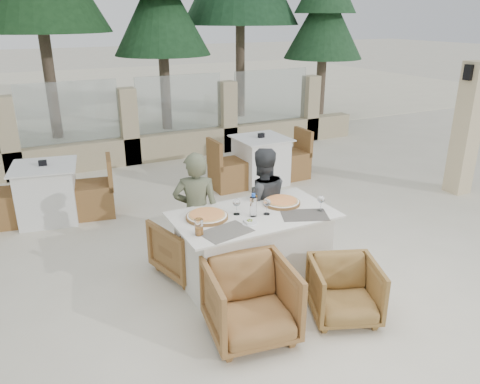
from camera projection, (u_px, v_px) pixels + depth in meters
name	position (u px, v px, depth m)	size (l,w,h in m)	color
ground	(252.00, 287.00, 4.81)	(80.00, 80.00, 0.00)	beige
sand_patch	(65.00, 94.00, 16.49)	(30.00, 16.00, 0.01)	#F1E8C5
perimeter_wall_far	(129.00, 121.00, 8.53)	(10.00, 0.34, 1.60)	tan
lantern_pillar	(467.00, 129.00, 7.05)	(0.34, 0.34, 2.00)	beige
pine_centre	(161.00, 20.00, 10.56)	(2.20, 2.20, 5.00)	#1D4523
pine_far_right	(324.00, 30.00, 11.75)	(1.98, 1.98, 4.50)	#204826
dining_table	(253.00, 248.00, 4.78)	(1.60, 0.90, 0.77)	silver
placemat_near_left	(226.00, 232.00, 4.25)	(0.45, 0.30, 0.00)	#625D54
placemat_near_right	(304.00, 215.00, 4.61)	(0.45, 0.30, 0.00)	#4E4A43
pizza_left	(207.00, 216.00, 4.53)	(0.41, 0.41, 0.05)	#D7501D
pizza_right	(282.00, 202.00, 4.87)	(0.38, 0.38, 0.05)	#EA551F
water_bottle	(253.00, 205.00, 4.55)	(0.07, 0.07, 0.24)	#C2DDFF
wine_glass_centre	(237.00, 206.00, 4.59)	(0.08, 0.08, 0.18)	white
wine_glass_near	(267.00, 206.00, 4.60)	(0.08, 0.08, 0.18)	white
wine_glass_corner	(321.00, 202.00, 4.68)	(0.08, 0.08, 0.18)	white
beer_glass_left	(199.00, 227.00, 4.17)	(0.08, 0.08, 0.15)	#C5701B
beer_glass_right	(255.00, 194.00, 4.94)	(0.07, 0.07, 0.14)	#C58D1B
olive_dish	(250.00, 222.00, 4.41)	(0.11, 0.11, 0.04)	silver
armchair_far_left	(189.00, 245.00, 5.01)	(0.66, 0.68, 0.62)	olive
armchair_far_right	(257.00, 227.00, 5.53)	(0.59, 0.60, 0.55)	#936135
armchair_near_left	(251.00, 301.00, 3.98)	(0.71, 0.74, 0.67)	olive
armchair_near_right	(344.00, 290.00, 4.24)	(0.59, 0.61, 0.55)	olive
diner_left	(196.00, 213.00, 4.92)	(0.49, 0.32, 1.33)	#575C43
diner_right	(261.00, 204.00, 5.19)	(0.63, 0.49, 1.30)	#3B3E40
bg_table_a	(47.00, 193.00, 6.26)	(1.64, 0.82, 0.77)	silver
bg_table_b	(261.00, 160.00, 7.66)	(1.64, 0.82, 0.77)	white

